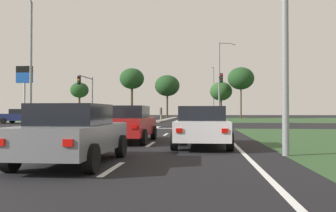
% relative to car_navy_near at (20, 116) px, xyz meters
% --- Properties ---
extents(ground_plane, '(200.00, 200.00, 0.00)m').
position_rel_car_navy_near_xyz_m(ground_plane, '(14.25, -2.15, -0.82)').
color(ground_plane, black).
extents(grass_verge_far_left, '(35.00, 35.00, 0.01)m').
position_rel_car_navy_near_xyz_m(grass_verge_far_left, '(-11.25, 22.35, -0.81)').
color(grass_verge_far_left, '#476B38').
rests_on(grass_verge_far_left, ground).
extents(grass_verge_far_right, '(35.00, 35.00, 0.01)m').
position_rel_car_navy_near_xyz_m(grass_verge_far_right, '(39.75, 22.35, -0.81)').
color(grass_verge_far_right, '#2D4C28').
rests_on(grass_verge_far_right, ground).
extents(median_island_near, '(1.20, 22.00, 0.14)m').
position_rel_car_navy_near_xyz_m(median_island_near, '(14.25, -21.15, -0.75)').
color(median_island_near, '#ADA89E').
rests_on(median_island_near, ground).
extents(median_island_far, '(1.20, 36.00, 0.14)m').
position_rel_car_navy_near_xyz_m(median_island_far, '(14.25, 22.85, -0.75)').
color(median_island_far, gray).
rests_on(median_island_far, ground).
extents(lane_dash_near, '(0.14, 2.00, 0.01)m').
position_rel_car_navy_near_xyz_m(lane_dash_near, '(17.75, -28.27, -0.81)').
color(lane_dash_near, silver).
rests_on(lane_dash_near, ground).
extents(lane_dash_second, '(0.14, 2.00, 0.01)m').
position_rel_car_navy_near_xyz_m(lane_dash_second, '(17.75, -22.27, -0.81)').
color(lane_dash_second, silver).
rests_on(lane_dash_second, ground).
extents(lane_dash_third, '(0.14, 2.00, 0.01)m').
position_rel_car_navy_near_xyz_m(lane_dash_third, '(17.75, -16.27, -0.81)').
color(lane_dash_third, silver).
rests_on(lane_dash_third, ground).
extents(lane_dash_fourth, '(0.14, 2.00, 0.01)m').
position_rel_car_navy_near_xyz_m(lane_dash_fourth, '(17.75, -10.27, -0.81)').
color(lane_dash_fourth, silver).
rests_on(lane_dash_fourth, ground).
extents(lane_dash_fifth, '(0.14, 2.00, 0.01)m').
position_rel_car_navy_near_xyz_m(lane_dash_fifth, '(17.75, -4.27, -0.81)').
color(lane_dash_fifth, silver).
rests_on(lane_dash_fifth, ground).
extents(edge_line_right, '(0.14, 24.00, 0.01)m').
position_rel_car_navy_near_xyz_m(edge_line_right, '(21.10, -20.15, -0.81)').
color(edge_line_right, silver).
rests_on(edge_line_right, ground).
extents(stop_bar_near, '(6.40, 0.50, 0.01)m').
position_rel_car_navy_near_xyz_m(stop_bar_near, '(18.05, -9.15, -0.81)').
color(stop_bar_near, silver).
rests_on(stop_bar_near, ground).
extents(crosswalk_bar_near, '(0.70, 2.80, 0.01)m').
position_rel_car_navy_near_xyz_m(crosswalk_bar_near, '(7.85, -7.35, -0.81)').
color(crosswalk_bar_near, silver).
rests_on(crosswalk_bar_near, ground).
extents(crosswalk_bar_second, '(0.70, 2.80, 0.01)m').
position_rel_car_navy_near_xyz_m(crosswalk_bar_second, '(9.00, -7.35, -0.81)').
color(crosswalk_bar_second, silver).
rests_on(crosswalk_bar_second, ground).
extents(crosswalk_bar_third, '(0.70, 2.80, 0.01)m').
position_rel_car_navy_near_xyz_m(crosswalk_bar_third, '(10.15, -7.35, -0.81)').
color(crosswalk_bar_third, silver).
rests_on(crosswalk_bar_third, ground).
extents(crosswalk_bar_fourth, '(0.70, 2.80, 0.01)m').
position_rel_car_navy_near_xyz_m(crosswalk_bar_fourth, '(11.30, -7.35, -0.81)').
color(crosswalk_bar_fourth, silver).
rests_on(crosswalk_bar_fourth, ground).
extents(crosswalk_bar_fifth, '(0.70, 2.80, 0.01)m').
position_rel_car_navy_near_xyz_m(crosswalk_bar_fifth, '(12.45, -7.35, -0.81)').
color(crosswalk_bar_fifth, silver).
rests_on(crosswalk_bar_fifth, ground).
extents(crosswalk_bar_sixth, '(0.70, 2.80, 0.01)m').
position_rel_car_navy_near_xyz_m(crosswalk_bar_sixth, '(13.60, -7.35, -0.81)').
color(crosswalk_bar_sixth, silver).
rests_on(crosswalk_bar_sixth, ground).
extents(crosswalk_bar_seventh, '(0.70, 2.80, 0.01)m').
position_rel_car_navy_near_xyz_m(crosswalk_bar_seventh, '(14.75, -7.35, -0.81)').
color(crosswalk_bar_seventh, silver).
rests_on(crosswalk_bar_seventh, ground).
extents(crosswalk_bar_eighth, '(0.70, 2.80, 0.01)m').
position_rel_car_navy_near_xyz_m(crosswalk_bar_eighth, '(15.90, -7.35, -0.81)').
color(crosswalk_bar_eighth, silver).
rests_on(crosswalk_bar_eighth, ground).
extents(car_navy_near, '(4.44, 2.02, 1.60)m').
position_rel_car_navy_near_xyz_m(car_navy_near, '(0.00, 0.00, 0.00)').
color(car_navy_near, '#161E47').
rests_on(car_navy_near, ground).
extents(car_grey_second, '(2.03, 4.21, 1.51)m').
position_rel_car_navy_near_xyz_m(car_grey_second, '(16.56, -27.58, -0.05)').
color(car_grey_second, slate).
rests_on(car_grey_second, ground).
extents(car_beige_third, '(4.21, 2.08, 1.55)m').
position_rel_car_navy_near_xyz_m(car_beige_third, '(7.73, -3.95, -0.02)').
color(car_beige_third, '#BCAD8E').
rests_on(car_beige_third, ground).
extents(car_red_fourth, '(1.98, 4.51, 1.57)m').
position_rel_car_navy_near_xyz_m(car_red_fourth, '(16.65, -21.30, -0.02)').
color(car_red_fourth, '#A31919').
rests_on(car_red_fourth, ground).
extents(car_white_fifth, '(2.09, 4.63, 1.51)m').
position_rel_car_navy_near_xyz_m(car_white_fifth, '(19.80, -22.93, -0.04)').
color(car_white_fifth, silver).
rests_on(car_white_fifth, ground).
extents(traffic_signal_far_right, '(0.32, 4.88, 5.57)m').
position_rel_car_navy_near_xyz_m(traffic_signal_far_right, '(21.85, 2.68, 3.04)').
color(traffic_signal_far_right, gray).
rests_on(traffic_signal_far_right, ground).
extents(traffic_signal_far_left, '(0.32, 4.84, 5.49)m').
position_rel_car_navy_near_xyz_m(traffic_signal_far_left, '(6.65, 2.68, 2.98)').
color(traffic_signal_far_left, gray).
rests_on(traffic_signal_far_left, ground).
extents(street_lamp_second, '(1.17, 1.99, 10.13)m').
position_rel_car_navy_near_xyz_m(street_lamp_second, '(6.29, -9.90, 4.79)').
color(street_lamp_second, gray).
rests_on(street_lamp_second, ground).
extents(street_lamp_third, '(2.43, 0.73, 10.99)m').
position_rel_car_navy_near_xyz_m(street_lamp_third, '(22.46, 12.39, 5.25)').
color(street_lamp_third, gray).
rests_on(street_lamp_third, ground).
extents(street_lamp_fourth, '(0.72, 2.47, 10.36)m').
position_rel_car_navy_near_xyz_m(street_lamp_fourth, '(22.26, 34.85, 4.94)').
color(street_lamp_fourth, gray).
rests_on(street_lamp_fourth, ground).
extents(pedestrian_at_median, '(0.34, 0.34, 1.89)m').
position_rel_car_navy_near_xyz_m(pedestrian_at_median, '(14.50, 8.85, 0.48)').
color(pedestrian_at_median, '#9E8966').
rests_on(pedestrian_at_median, median_island_far).
extents(fuel_price_totem, '(1.80, 0.24, 6.17)m').
position_rel_car_navy_near_xyz_m(fuel_price_totem, '(1.02, -1.07, 3.70)').
color(fuel_price_totem, silver).
rests_on(fuel_price_totem, ground).
extents(treeline_near, '(3.66, 3.66, 7.22)m').
position_rel_car_navy_near_xyz_m(treeline_near, '(-4.75, 31.42, 4.80)').
color(treeline_near, '#423323').
rests_on(treeline_near, ground).
extents(treeline_second, '(5.13, 5.13, 10.46)m').
position_rel_car_navy_near_xyz_m(treeline_second, '(5.23, 35.28, 7.39)').
color(treeline_second, '#423323').
rests_on(treeline_second, ground).
extents(treeline_third, '(5.16, 5.16, 8.94)m').
position_rel_car_navy_near_xyz_m(treeline_third, '(12.70, 35.44, 5.91)').
color(treeline_third, '#423323').
rests_on(treeline_third, ground).
extents(treeline_fourth, '(4.50, 4.50, 7.38)m').
position_rel_car_navy_near_xyz_m(treeline_fourth, '(23.79, 34.76, 4.63)').
color(treeline_fourth, '#423323').
rests_on(treeline_fourth, ground).
extents(treeline_fifth, '(5.06, 5.06, 9.87)m').
position_rel_car_navy_near_xyz_m(treeline_fifth, '(27.40, 31.28, 6.89)').
color(treeline_fifth, '#423323').
rests_on(treeline_fifth, ground).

